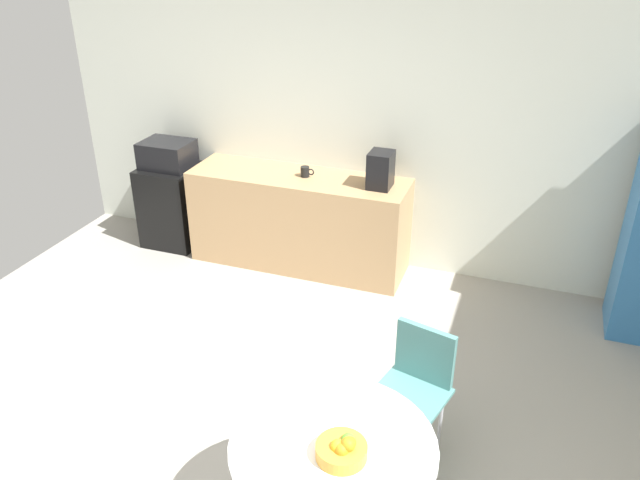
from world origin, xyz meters
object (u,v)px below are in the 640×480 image
at_px(chair_teal, 417,377).
at_px(mug_white, 305,172).
at_px(microwave, 167,154).
at_px(round_table, 333,466).
at_px(mini_fridge, 173,205).
at_px(fruit_bowl, 342,449).
at_px(coffee_maker, 381,170).

distance_m(chair_teal, mug_white, 2.49).
height_order(microwave, chair_teal, microwave).
relative_size(microwave, round_table, 0.47).
relative_size(mini_fridge, microwave, 1.70).
bearing_deg(fruit_bowl, microwave, 133.29).
bearing_deg(microwave, round_table, -46.76).
xyz_separation_m(microwave, round_table, (2.68, -2.85, -0.35)).
height_order(round_table, chair_teal, chair_teal).
distance_m(round_table, chair_teal, 0.93).
bearing_deg(chair_teal, fruit_bowl, -99.77).
distance_m(round_table, fruit_bowl, 0.22).
bearing_deg(mini_fridge, fruit_bowl, -46.71).
bearing_deg(fruit_bowl, round_table, 135.53).
xyz_separation_m(mini_fridge, chair_teal, (2.91, -1.95, 0.12)).
relative_size(chair_teal, fruit_bowl, 3.37).
bearing_deg(round_table, chair_teal, 75.45).
height_order(microwave, mug_white, microwave).
relative_size(mini_fridge, fruit_bowl, 3.31).
distance_m(round_table, mug_white, 3.14).
xyz_separation_m(mug_white, coffee_maker, (0.70, -0.01, 0.11)).
bearing_deg(round_table, coffee_maker, 100.75).
bearing_deg(mug_white, coffee_maker, -0.72).
bearing_deg(mug_white, mini_fridge, -179.65).
height_order(mini_fridge, mug_white, mug_white).
bearing_deg(mini_fridge, coffee_maker, 0.00).
distance_m(round_table, coffee_maker, 2.94).
height_order(round_table, fruit_bowl, fruit_bowl).
height_order(chair_teal, mug_white, mug_white).
relative_size(microwave, chair_teal, 0.58).
distance_m(chair_teal, fruit_bowl, 1.01).
height_order(mini_fridge, fruit_bowl, fruit_bowl).
xyz_separation_m(round_table, mug_white, (-1.24, 2.86, 0.36)).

